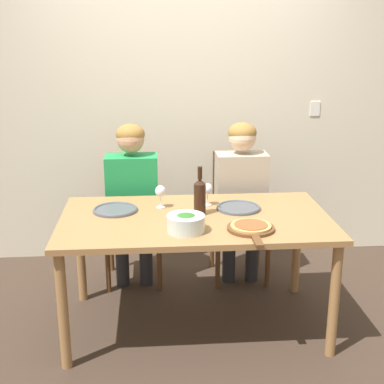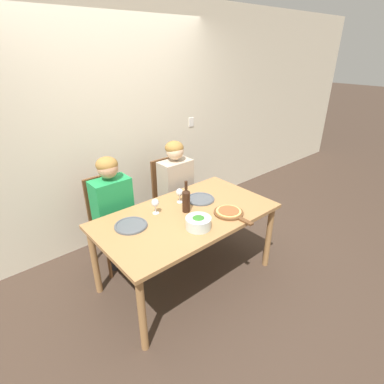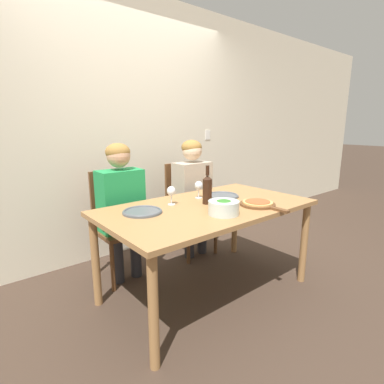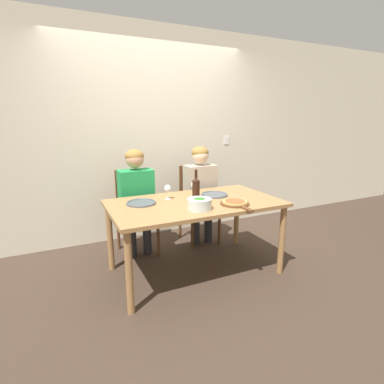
{
  "view_description": "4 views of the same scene",
  "coord_description": "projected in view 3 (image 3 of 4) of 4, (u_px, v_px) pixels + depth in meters",
  "views": [
    {
      "loc": [
        -0.27,
        -3.13,
        1.87
      ],
      "look_at": [
        -0.02,
        0.01,
        0.92
      ],
      "focal_mm": 50.0,
      "sensor_mm": 36.0,
      "label": 1
    },
    {
      "loc": [
        -1.55,
        -1.87,
        2.16
      ],
      "look_at": [
        0.13,
        0.07,
        0.92
      ],
      "focal_mm": 28.0,
      "sensor_mm": 36.0,
      "label": 2
    },
    {
      "loc": [
        -1.55,
        -1.69,
        1.39
      ],
      "look_at": [
        -0.15,
        0.02,
        0.88
      ],
      "focal_mm": 28.0,
      "sensor_mm": 36.0,
      "label": 3
    },
    {
      "loc": [
        -1.25,
        -2.58,
        1.56
      ],
      "look_at": [
        -0.04,
        -0.02,
        0.87
      ],
      "focal_mm": 28.0,
      "sensor_mm": 36.0,
      "label": 4
    }
  ],
  "objects": [
    {
      "name": "dining_table",
      "position": [
        208.0,
        215.0,
        2.39
      ],
      "size": [
        1.68,
        0.94,
        0.76
      ],
      "color": "#9E7042",
      "rests_on": "ground"
    },
    {
      "name": "wine_glass_right",
      "position": [
        199.0,
        186.0,
        2.58
      ],
      "size": [
        0.07,
        0.07,
        0.15
      ],
      "color": "silver",
      "rests_on": "dining_table"
    },
    {
      "name": "wine_glass_left",
      "position": [
        171.0,
        192.0,
        2.37
      ],
      "size": [
        0.07,
        0.07,
        0.15
      ],
      "color": "silver",
      "rests_on": "dining_table"
    },
    {
      "name": "chair_left",
      "position": [
        117.0,
        220.0,
        2.76
      ],
      "size": [
        0.42,
        0.42,
        0.98
      ],
      "color": "brown",
      "rests_on": "ground"
    },
    {
      "name": "pizza_on_board",
      "position": [
        259.0,
        204.0,
        2.36
      ],
      "size": [
        0.28,
        0.42,
        0.04
      ],
      "color": "brown",
      "rests_on": "dining_table"
    },
    {
      "name": "back_wall",
      "position": [
        130.0,
        128.0,
        3.17
      ],
      "size": [
        10.0,
        0.06,
        2.7
      ],
      "color": "beige",
      "rests_on": "ground"
    },
    {
      "name": "dinner_plate_left",
      "position": [
        142.0,
        212.0,
        2.17
      ],
      "size": [
        0.29,
        0.29,
        0.02
      ],
      "color": "#4C5156",
      "rests_on": "dining_table"
    },
    {
      "name": "broccoli_bowl",
      "position": [
        224.0,
        207.0,
        2.13
      ],
      "size": [
        0.22,
        0.22,
        0.11
      ],
      "color": "silver",
      "rests_on": "dining_table"
    },
    {
      "name": "ground_plane",
      "position": [
        207.0,
        291.0,
        2.54
      ],
      "size": [
        40.0,
        40.0,
        0.0
      ],
      "primitive_type": "plane",
      "color": "#3D2D23"
    },
    {
      "name": "chair_right",
      "position": [
        186.0,
        205.0,
        3.26
      ],
      "size": [
        0.42,
        0.42,
        0.98
      ],
      "color": "brown",
      "rests_on": "ground"
    },
    {
      "name": "wine_bottle",
      "position": [
        207.0,
        189.0,
        2.4
      ],
      "size": [
        0.08,
        0.08,
        0.31
      ],
      "color": "black",
      "rests_on": "dining_table"
    },
    {
      "name": "dinner_plate_right",
      "position": [
        222.0,
        196.0,
        2.65
      ],
      "size": [
        0.29,
        0.29,
        0.02
      ],
      "color": "#4C5156",
      "rests_on": "dining_table"
    },
    {
      "name": "person_woman",
      "position": [
        122.0,
        199.0,
        2.62
      ],
      "size": [
        0.47,
        0.51,
        1.23
      ],
      "color": "#28282D",
      "rests_on": "ground"
    },
    {
      "name": "person_man",
      "position": [
        193.0,
        187.0,
        3.13
      ],
      "size": [
        0.47,
        0.51,
        1.23
      ],
      "color": "#28282D",
      "rests_on": "ground"
    }
  ]
}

